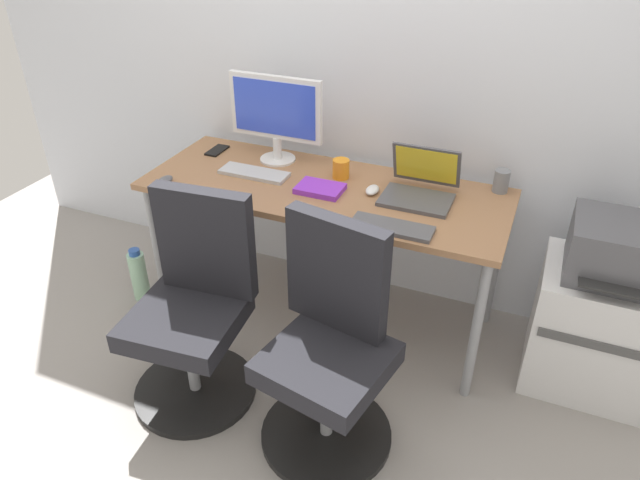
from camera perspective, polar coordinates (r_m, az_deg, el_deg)
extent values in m
plane|color=gray|center=(3.12, 0.36, -7.21)|extent=(5.28, 5.28, 0.00)
cube|color=silver|center=(2.88, 3.71, 18.39)|extent=(4.40, 0.04, 2.60)
cube|color=#996B47|center=(2.72, 0.41, 4.98)|extent=(1.71, 0.65, 0.03)
cylinder|color=gray|center=(3.07, -15.67, -1.03)|extent=(0.04, 0.04, 0.72)
cylinder|color=gray|center=(2.54, 15.05, -8.69)|extent=(0.04, 0.04, 0.72)
cylinder|color=gray|center=(3.45, -10.27, 3.58)|extent=(0.04, 0.04, 0.72)
cylinder|color=gray|center=(2.99, 16.86, -2.17)|extent=(0.04, 0.04, 0.72)
cylinder|color=black|center=(2.76, -12.09, -14.17)|extent=(0.54, 0.54, 0.03)
cylinder|color=gray|center=(2.63, -12.55, -11.36)|extent=(0.05, 0.05, 0.34)
cube|color=black|center=(2.49, -13.12, -7.75)|extent=(0.48, 0.48, 0.09)
cube|color=black|center=(2.44, -11.20, -0.18)|extent=(0.42, 0.11, 0.48)
cylinder|color=black|center=(2.54, 0.62, -18.50)|extent=(0.54, 0.54, 0.03)
cylinder|color=gray|center=(2.40, 0.65, -15.68)|extent=(0.05, 0.05, 0.34)
cube|color=black|center=(2.25, 0.68, -11.98)|extent=(0.52, 0.52, 0.09)
cube|color=black|center=(2.20, 1.65, -3.34)|extent=(0.43, 0.15, 0.48)
cube|color=silver|center=(2.85, 25.27, -7.87)|extent=(0.51, 0.44, 0.58)
cube|color=#4C4C4C|center=(2.62, 25.63, -9.36)|extent=(0.46, 0.01, 0.04)
cube|color=#515156|center=(2.63, 27.30, -0.90)|extent=(0.38, 0.34, 0.24)
cube|color=#262626|center=(2.49, 27.03, -4.37)|extent=(0.27, 0.06, 0.01)
cylinder|color=#A5D8B2|center=(3.31, -17.36, -3.40)|extent=(0.09, 0.09, 0.28)
cylinder|color=#2D59B2|center=(3.22, -17.80, -1.15)|extent=(0.06, 0.06, 0.03)
cylinder|color=silver|center=(2.99, -4.17, 7.94)|extent=(0.18, 0.18, 0.01)
cylinder|color=silver|center=(2.97, -4.22, 9.02)|extent=(0.04, 0.04, 0.11)
cube|color=silver|center=(2.89, -4.38, 12.86)|extent=(0.48, 0.03, 0.31)
cube|color=blue|center=(2.88, -4.54, 12.75)|extent=(0.43, 0.00, 0.26)
cube|color=#4C4C51|center=(2.61, 9.42, 3.91)|extent=(0.31, 0.22, 0.02)
cube|color=#4C4C51|center=(2.69, 10.41, 7.27)|extent=(0.31, 0.08, 0.20)
cube|color=yellow|center=(2.69, 10.39, 7.26)|extent=(0.28, 0.06, 0.17)
cube|color=#B7B7B7|center=(2.84, -6.49, 6.56)|extent=(0.34, 0.12, 0.02)
cube|color=#515156|center=(2.39, 7.08, 1.28)|extent=(0.34, 0.12, 0.02)
ellipsoid|color=#515156|center=(2.83, -15.00, 5.69)|extent=(0.06, 0.10, 0.03)
ellipsoid|color=silver|center=(2.66, 5.17, 4.92)|extent=(0.06, 0.10, 0.03)
cylinder|color=orange|center=(2.78, 2.07, 7.01)|extent=(0.08, 0.08, 0.09)
cylinder|color=slate|center=(2.77, 17.39, 5.55)|extent=(0.07, 0.07, 0.10)
cube|color=black|center=(3.13, -10.08, 8.66)|extent=(0.07, 0.14, 0.01)
cube|color=purple|center=(2.67, 0.00, 5.07)|extent=(0.21, 0.15, 0.03)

